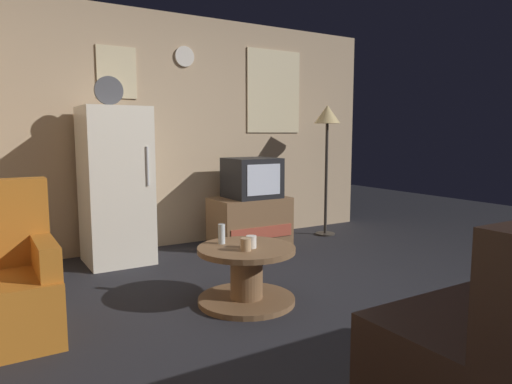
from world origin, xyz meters
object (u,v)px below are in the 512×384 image
at_px(standing_lamp, 327,124).
at_px(wine_glass, 222,234).
at_px(coffee_table, 246,275).
at_px(mug_ceramic_tan, 246,244).
at_px(fridge, 116,185).
at_px(crt_tv, 252,178).
at_px(tv_stand, 250,221).
at_px(mug_ceramic_white, 251,242).

xyz_separation_m(standing_lamp, wine_glass, (-2.12, -1.34, -0.86)).
bearing_deg(wine_glass, coffee_table, -57.55).
relative_size(standing_lamp, mug_ceramic_tan, 17.67).
relative_size(fridge, crt_tv, 3.28).
relative_size(tv_stand, coffee_table, 1.17).
relative_size(tv_stand, crt_tv, 1.56).
distance_m(fridge, coffee_table, 1.78).
distance_m(fridge, standing_lamp, 2.60).
height_order(standing_lamp, wine_glass, standing_lamp).
bearing_deg(mug_ceramic_tan, fridge, 104.88).
xyz_separation_m(tv_stand, mug_ceramic_tan, (-0.99, -1.63, 0.20)).
relative_size(coffee_table, wine_glass, 4.80).
xyz_separation_m(coffee_table, mug_ceramic_tan, (-0.06, -0.10, 0.26)).
distance_m(wine_glass, mug_ceramic_tan, 0.28).
relative_size(crt_tv, mug_ceramic_tan, 6.00).
bearing_deg(standing_lamp, crt_tv, 179.26).
height_order(fridge, wine_glass, fridge).
bearing_deg(mug_ceramic_white, tv_stand, 59.84).
height_order(coffee_table, mug_ceramic_tan, mug_ceramic_tan).
xyz_separation_m(fridge, crt_tv, (1.48, -0.09, 0.01)).
bearing_deg(fridge, crt_tv, -3.30).
height_order(crt_tv, wine_glass, crt_tv).
height_order(crt_tv, standing_lamp, standing_lamp).
xyz_separation_m(tv_stand, coffee_table, (-0.93, -1.53, -0.06)).
bearing_deg(tv_stand, fridge, 176.67).
distance_m(tv_stand, coffee_table, 1.79).
height_order(crt_tv, coffee_table, crt_tv).
height_order(crt_tv, mug_ceramic_white, crt_tv).
distance_m(standing_lamp, wine_glass, 2.65).
distance_m(fridge, mug_ceramic_tan, 1.80).
relative_size(tv_stand, standing_lamp, 0.53).
relative_size(mug_ceramic_white, mug_ceramic_tan, 1.00).
bearing_deg(fridge, mug_ceramic_tan, -75.12).
bearing_deg(crt_tv, mug_ceramic_tan, -122.05).
relative_size(tv_stand, mug_ceramic_white, 9.33).
relative_size(standing_lamp, mug_ceramic_white, 17.67).
height_order(tv_stand, standing_lamp, standing_lamp).
xyz_separation_m(wine_glass, mug_ceramic_white, (0.12, -0.23, -0.03)).
height_order(fridge, coffee_table, fridge).
distance_m(tv_stand, mug_ceramic_tan, 1.92).
xyz_separation_m(standing_lamp, mug_ceramic_tan, (-2.07, -1.62, -0.89)).
distance_m(fridge, tv_stand, 1.53).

